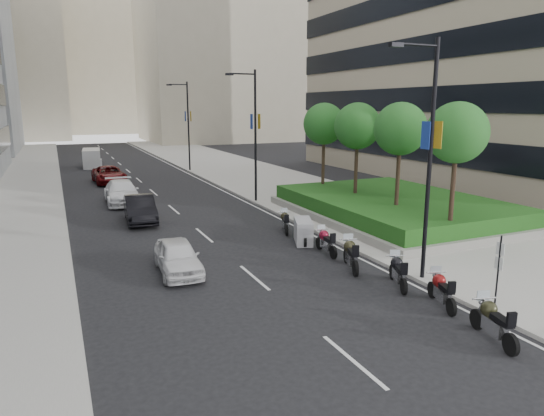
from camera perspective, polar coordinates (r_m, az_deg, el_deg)
ground at (r=16.67m, az=8.09°, el=-11.68°), size 160.00×160.00×0.00m
sidewalk_right at (r=46.68m, az=-2.14°, el=3.84°), size 10.00×100.00×0.15m
sidewalk_left at (r=43.52m, az=-28.73°, el=1.78°), size 8.00×100.00×0.15m
lane_edge at (r=44.99m, az=-8.42°, el=3.33°), size 0.12×100.00×0.01m
lane_centre at (r=43.90m, az=-14.97°, el=2.84°), size 0.12×100.00×0.01m
building_cream_right at (r=98.33m, az=-6.34°, el=18.51°), size 28.00×24.00×36.00m
building_cream_centre at (r=133.83m, az=-20.48°, el=16.52°), size 30.00×24.00×38.00m
planter at (r=29.94m, az=14.20°, el=-0.57°), size 10.00×14.00×0.40m
hedge at (r=29.82m, az=14.25°, el=0.56°), size 9.40×13.40×0.80m
tree_0 at (r=23.81m, az=20.94°, el=8.22°), size 2.80×2.80×6.30m
tree_1 at (r=26.80m, az=14.86°, el=8.94°), size 2.80×2.80×6.30m
tree_2 at (r=30.01m, az=10.03°, el=9.43°), size 2.80×2.80×6.30m
tree_3 at (r=33.40m, az=6.14°, el=9.78°), size 2.80×2.80×6.30m
lamp_post_0 at (r=18.68m, az=17.80°, el=6.52°), size 2.34×0.45×9.00m
lamp_post_1 at (r=33.30m, az=-2.22°, el=9.21°), size 2.34×0.45×9.00m
lamp_post_2 at (r=50.44m, az=-10.00°, el=9.97°), size 2.34×0.45×9.00m
parking_sign at (r=17.77m, az=25.11°, el=-6.21°), size 0.06×0.32×2.50m
motorcycle_0 at (r=15.59m, az=24.56°, el=-12.04°), size 0.86×2.20×1.12m
motorcycle_1 at (r=17.51m, az=19.30°, el=-9.11°), size 0.91×2.03×1.05m
motorcycle_2 at (r=18.86m, az=14.61°, el=-7.26°), size 1.02×2.02×1.07m
motorcycle_3 at (r=20.36m, az=9.25°, el=-5.44°), size 1.04×2.22×1.16m
motorcycle_4 at (r=22.29m, az=6.34°, el=-3.97°), size 0.71×2.12×1.06m
motorcycle_5 at (r=23.91m, az=3.69°, el=-2.76°), size 1.45×2.09×1.18m
motorcycle_6 at (r=25.95m, az=1.55°, el=-1.65°), size 0.89×1.99×1.03m
car_a at (r=20.04m, az=-11.03°, el=-5.63°), size 1.82×4.04×1.35m
car_b at (r=29.19m, az=-15.27°, el=-0.11°), size 1.93×4.74×1.53m
car_c at (r=35.15m, az=-17.25°, el=1.80°), size 2.38×5.45×1.56m
car_d at (r=44.80m, az=-18.62°, el=3.75°), size 2.68×5.44×1.48m
delivery_van at (r=56.99m, az=-20.43°, el=5.43°), size 2.15×4.82×1.97m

